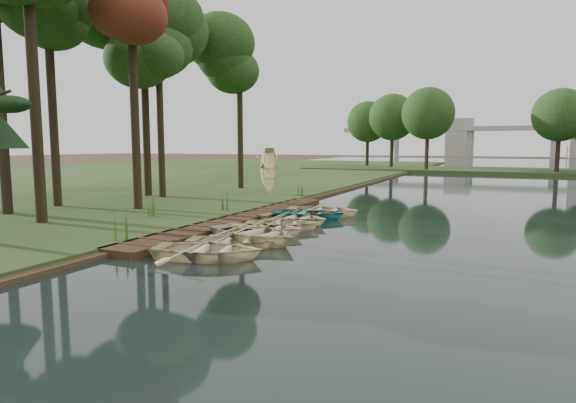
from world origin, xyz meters
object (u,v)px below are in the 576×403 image
at_px(rowboat_1, 231,239).
at_px(rowboat_2, 254,231).
at_px(boardwalk, 242,220).
at_px(rowboat_0, 207,247).
at_px(stored_rowboat, 269,189).

xyz_separation_m(rowboat_1, rowboat_2, (0.16, 1.30, 0.09)).
relative_size(boardwalk, rowboat_0, 4.57).
distance_m(rowboat_2, stored_rowboat, 15.30).
relative_size(boardwalk, rowboat_2, 4.11).
relative_size(rowboat_0, rowboat_2, 0.90).
bearing_deg(rowboat_0, boardwalk, 5.59).
bearing_deg(rowboat_0, rowboat_2, -16.63).
relative_size(rowboat_2, stored_rowboat, 1.25).
relative_size(rowboat_0, rowboat_1, 1.14).
xyz_separation_m(boardwalk, rowboat_2, (2.75, -3.88, 0.30)).
bearing_deg(rowboat_0, rowboat_1, -11.47).
distance_m(boardwalk, rowboat_2, 4.76).
height_order(rowboat_2, stored_rowboat, stored_rowboat).
bearing_deg(rowboat_2, rowboat_0, -163.30).
distance_m(rowboat_1, rowboat_2, 1.31).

